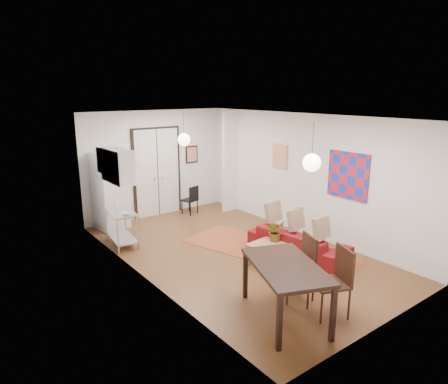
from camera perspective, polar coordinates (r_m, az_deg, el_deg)
floor at (r=8.75m, az=1.56°, el=-8.59°), size 7.00×7.00×0.00m
ceiling at (r=8.08m, az=1.70°, el=10.73°), size 4.20×7.00×0.02m
wall_back at (r=11.19m, az=-9.67°, el=4.03°), size 4.20×0.02×2.90m
wall_front at (r=6.09m, az=22.78°, el=-5.54°), size 4.20×0.02×2.90m
wall_left at (r=7.21m, az=-11.51°, el=-1.69°), size 0.02×7.00×2.90m
wall_right at (r=9.72m, az=11.35°, el=2.42°), size 0.02×7.00×2.90m
double_doors at (r=11.19m, az=-9.51°, el=2.74°), size 1.44×0.06×2.50m
stub_partition at (r=11.38m, az=0.88°, el=4.40°), size 0.50×0.10×2.90m
wall_cabinet at (r=8.53m, az=-14.98°, el=3.66°), size 0.35×1.00×0.70m
painting_popart at (r=8.90m, az=17.30°, el=2.29°), size 0.05×1.00×1.00m
painting_abstract at (r=10.18m, az=7.99°, el=5.09°), size 0.05×0.50×0.60m
poster_back at (r=11.70m, az=-4.62°, el=5.37°), size 0.40×0.03×0.50m
print_left at (r=8.93m, az=-17.12°, el=4.30°), size 0.03×0.44×0.54m
pendant_back at (r=9.77m, az=-5.74°, el=7.45°), size 0.30×0.30×0.80m
pendant_front at (r=6.72m, az=12.41°, el=4.12°), size 0.30×0.30×0.80m
kilim_rug at (r=8.89m, az=6.42°, el=-8.26°), size 2.50×4.07×0.01m
sofa at (r=8.52m, az=10.53°, el=-7.24°), size 1.11×2.20×0.62m
coffee_table at (r=8.20m, az=6.77°, el=-7.45°), size 1.03×0.64×0.44m
potted_plant at (r=8.17m, az=7.34°, el=-5.52°), size 0.37×0.41×0.42m
kitchen_counter at (r=9.30m, az=-14.43°, el=-4.42°), size 0.65×1.09×0.79m
bowl at (r=8.94m, az=-13.80°, el=-2.97°), size 0.21×0.21×0.05m
soap_bottle at (r=9.42m, az=-15.17°, el=-1.81°), size 0.08×0.08×0.16m
fridge at (r=10.37m, az=-15.98°, el=0.16°), size 0.77×0.77×1.94m
dining_table at (r=6.16m, az=8.82°, el=-11.02°), size 1.44×1.81×0.88m
dining_chair_near at (r=6.91m, az=9.52°, el=-9.52°), size 0.67×0.81×1.08m
dining_chair_far at (r=6.50m, az=14.07°, el=-11.36°), size 0.67×0.81×1.08m
black_side_chair at (r=11.38m, az=-5.14°, el=-0.71°), size 0.46×0.47×0.81m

